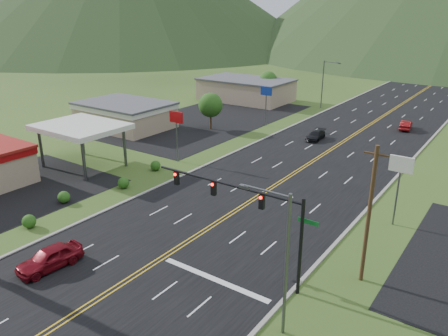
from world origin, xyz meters
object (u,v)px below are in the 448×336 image
Objects in this scene: car_red_near at (50,258)px; car_dark_mid at (316,136)px; streetlight_west at (324,81)px; car_red_far at (406,125)px; streetlight_east at (282,255)px; gas_canopy at (81,128)px; traffic_signal at (249,207)px.

car_red_near reaches higher than car_dark_mid.
streetlight_west is at bearing 107.82° from car_dark_mid.
car_dark_mid is 16.50m from car_red_far.
car_dark_mid is (7.94, -21.05, -4.54)m from streetlight_west.
streetlight_east reaches higher than gas_canopy.
traffic_signal reaches higher than car_red_far.
car_red_near is at bearing -44.34° from gas_canopy.
traffic_signal is at bearing -15.70° from gas_canopy.
car_red_far is at bearing -23.33° from streetlight_west.
car_dark_mid is (18.26, 26.95, -4.23)m from gas_canopy.
streetlight_west is at bearing -30.85° from car_red_far.
car_red_near is at bearing -95.66° from car_dark_mid.
streetlight_east is 2.03× the size of car_red_far.
traffic_signal is 29.59m from gas_canopy.
streetlight_west reaches higher than gas_canopy.
car_dark_mid is at bearing 55.88° from gas_canopy.
car_red_far is at bearing 84.33° from car_red_near.
gas_canopy is at bearing -126.97° from car_dark_mid.
streetlight_east is 41.96m from car_dark_mid.
streetlight_west is 2.03× the size of car_dark_mid.
traffic_signal is at bearing -76.55° from car_dark_mid.
traffic_signal is 6.17m from streetlight_east.
car_red_far is (17.31, -7.47, -4.45)m from streetlight_west.
gas_canopy is at bearing 164.30° from traffic_signal.
streetlight_west is at bearing 101.07° from car_red_near.
streetlight_east is 17.97m from car_red_near.
streetlight_west is 0.90× the size of gas_canopy.
streetlight_east is at bearing -40.39° from traffic_signal.
traffic_signal is 1.31× the size of gas_canopy.
streetlight_east and streetlight_west have the same top height.
traffic_signal is 1.46× the size of streetlight_east.
traffic_signal is 58.88m from streetlight_west.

